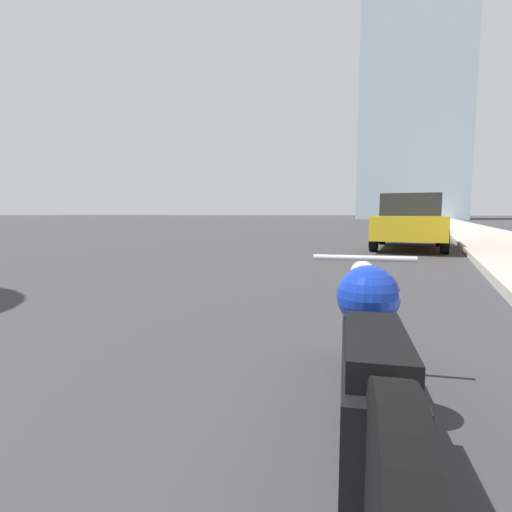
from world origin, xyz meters
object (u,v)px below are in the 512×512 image
(motorcycle, at_px, (369,359))
(parked_car_white, at_px, (420,216))
(parked_car_red, at_px, (423,216))
(parked_car_yellow, at_px, (410,221))

(motorcycle, relative_size, parked_car_white, 0.54)
(parked_car_white, relative_size, parked_car_red, 1.00)
(motorcycle, xyz_separation_m, parked_car_white, (-0.21, 24.07, 0.48))
(parked_car_yellow, distance_m, parked_car_white, 13.20)
(motorcycle, distance_m, parked_car_white, 24.08)
(motorcycle, xyz_separation_m, parked_car_red, (-0.15, 36.05, 0.42))
(parked_car_red, bearing_deg, motorcycle, -90.75)
(motorcycle, bearing_deg, parked_car_white, 79.92)
(parked_car_yellow, distance_m, parked_car_red, 25.18)
(parked_car_white, height_order, parked_car_red, parked_car_white)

